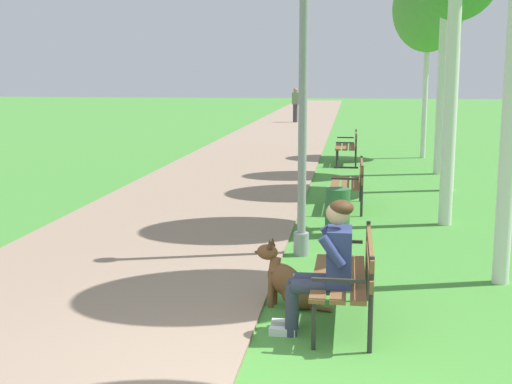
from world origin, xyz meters
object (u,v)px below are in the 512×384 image
object	(u,v)px
dog_brown	(289,283)
lamp_post_near	(303,97)
park_bench_far	(349,145)
person_seated_on_near_bench	(327,262)
pedestrian_distant	(295,105)
litter_bin	(337,212)
park_bench_mid	(351,180)
birch_tree_sixth	(429,10)
park_bench_near	(350,271)

from	to	relation	value
dog_brown	lamp_post_near	world-z (taller)	lamp_post_near
park_bench_far	person_seated_on_near_bench	bearing A→B (deg)	-90.63
park_bench_far	pedestrian_distant	world-z (taller)	pedestrian_distant
dog_brown	litter_bin	world-z (taller)	dog_brown
park_bench_far	dog_brown	size ratio (longest dim) A/B	1.82
park_bench_mid	birch_tree_sixth	size ratio (longest dim) A/B	0.29
person_seated_on_near_bench	birch_tree_sixth	size ratio (longest dim) A/B	0.24
park_bench_near	litter_bin	world-z (taller)	park_bench_near
park_bench_mid	litter_bin	xyz separation A→B (m)	(-0.19, -2.12, -0.16)
lamp_post_near	birch_tree_sixth	size ratio (longest dim) A/B	0.76
person_seated_on_near_bench	lamp_post_near	world-z (taller)	lamp_post_near
park_bench_mid	person_seated_on_near_bench	bearing A→B (deg)	-91.94
park_bench_near	litter_bin	size ratio (longest dim) A/B	2.14
lamp_post_near	birch_tree_sixth	distance (m)	11.41
pedestrian_distant	dog_brown	bearing A→B (deg)	-85.44
park_bench_mid	litter_bin	distance (m)	2.13
birch_tree_sixth	person_seated_on_near_bench	bearing A→B (deg)	-99.11
park_bench_mid	dog_brown	bearing A→B (deg)	-96.43
dog_brown	lamp_post_near	bearing A→B (deg)	90.81
park_bench_near	park_bench_far	size ratio (longest dim) A/B	1.00
park_bench_mid	dog_brown	size ratio (longest dim) A/B	1.82
person_seated_on_near_bench	dog_brown	size ratio (longest dim) A/B	1.52
person_seated_on_near_bench	pedestrian_distant	distance (m)	26.80
birch_tree_sixth	park_bench_mid	bearing A→B (deg)	-104.54
park_bench_far	lamp_post_near	bearing A→B (deg)	-93.45
park_bench_near	park_bench_mid	size ratio (longest dim) A/B	1.00
person_seated_on_near_bench	park_bench_far	bearing A→B (deg)	89.37
dog_brown	litter_bin	bearing A→B (deg)	82.67
park_bench_near	birch_tree_sixth	xyz separation A→B (m)	(1.98, 13.35, 3.53)
park_bench_near	dog_brown	distance (m)	0.75
litter_bin	pedestrian_distant	size ratio (longest dim) A/B	0.42
park_bench_near	park_bench_far	world-z (taller)	same
park_bench_far	dog_brown	world-z (taller)	park_bench_far
park_bench_far	birch_tree_sixth	bearing A→B (deg)	38.61
park_bench_mid	dog_brown	xyz separation A→B (m)	(-0.60, -5.34, -0.25)
park_bench_mid	person_seated_on_near_bench	distance (m)	6.00
dog_brown	birch_tree_sixth	xyz separation A→B (m)	(2.58, 12.98, 3.79)
park_bench_far	lamp_post_near	world-z (taller)	lamp_post_near
person_seated_on_near_bench	birch_tree_sixth	world-z (taller)	birch_tree_sixth
birch_tree_sixth	litter_bin	distance (m)	10.66
litter_bin	park_bench_near	bearing A→B (deg)	-86.96
park_bench_near	person_seated_on_near_bench	size ratio (longest dim) A/B	1.20
park_bench_mid	person_seated_on_near_bench	world-z (taller)	person_seated_on_near_bench
lamp_post_near	birch_tree_sixth	xyz separation A→B (m)	(2.61, 10.92, 1.99)
litter_bin	pedestrian_distant	xyz separation A→B (m)	(-2.49, 22.80, 0.49)
park_bench_mid	lamp_post_near	distance (m)	3.67
person_seated_on_near_bench	pedestrian_distant	bearing A→B (deg)	95.30
park_bench_mid	person_seated_on_near_bench	xyz separation A→B (m)	(-0.20, -6.00, 0.17)
park_bench_near	lamp_post_near	size ratio (longest dim) A/B	0.38
park_bench_near	dog_brown	xyz separation A→B (m)	(-0.60, 0.36, -0.25)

